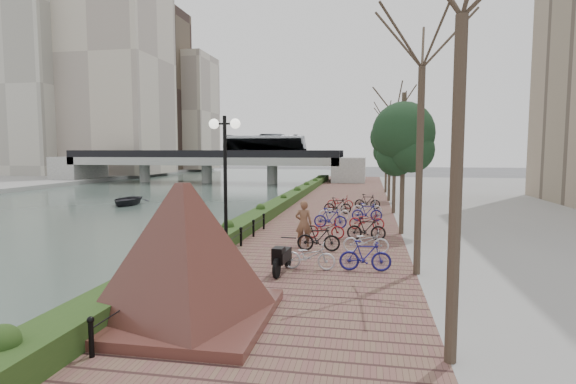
% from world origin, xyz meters
% --- Properties ---
extents(ground, '(220.00, 220.00, 0.00)m').
position_xyz_m(ground, '(0.00, 0.00, 0.00)').
color(ground, '#59595B').
rests_on(ground, ground).
extents(river_water, '(30.00, 130.00, 0.02)m').
position_xyz_m(river_water, '(-15.00, 25.00, 0.01)').
color(river_water, '#40504B').
rests_on(river_water, ground).
extents(promenade, '(8.00, 75.00, 0.50)m').
position_xyz_m(promenade, '(4.00, 17.50, 0.25)').
color(promenade, brown).
rests_on(promenade, ground).
extents(hedge, '(1.10, 56.00, 0.60)m').
position_xyz_m(hedge, '(0.60, 20.00, 0.80)').
color(hedge, '#223E16').
rests_on(hedge, promenade).
extents(chain_fence, '(0.10, 14.10, 0.70)m').
position_xyz_m(chain_fence, '(1.40, 2.00, 0.85)').
color(chain_fence, black).
rests_on(chain_fence, promenade).
extents(granite_monument, '(5.73, 5.73, 3.16)m').
position_xyz_m(granite_monument, '(2.38, -2.92, 2.10)').
color(granite_monument, '#4D2921').
rests_on(granite_monument, promenade).
extents(lamppost, '(1.02, 0.32, 4.96)m').
position_xyz_m(lamppost, '(1.97, 1.34, 4.07)').
color(lamppost, black).
rests_on(lamppost, promenade).
extents(motorcycle, '(0.65, 1.69, 1.04)m').
position_xyz_m(motorcycle, '(3.82, 1.42, 1.02)').
color(motorcycle, black).
rests_on(motorcycle, promenade).
extents(pedestrian, '(0.71, 0.50, 1.87)m').
position_xyz_m(pedestrian, '(3.90, 5.44, 1.43)').
color(pedestrian, brown).
rests_on(pedestrian, promenade).
extents(bicycle_parking, '(2.40, 17.32, 1.00)m').
position_xyz_m(bicycle_parking, '(5.49, 9.80, 0.97)').
color(bicycle_parking, silver).
rests_on(bicycle_parking, promenade).
extents(street_trees, '(3.20, 37.12, 6.80)m').
position_xyz_m(street_trees, '(8.00, 12.68, 3.69)').
color(street_trees, '#392B21').
rests_on(street_trees, promenade).
extents(bridge, '(36.00, 10.77, 6.50)m').
position_xyz_m(bridge, '(-13.35, 45.00, 3.37)').
color(bridge, gray).
rests_on(bridge, ground).
extents(boat, '(3.24, 4.18, 0.80)m').
position_xyz_m(boat, '(-12.62, 20.54, 0.42)').
color(boat, black).
rests_on(boat, river_water).
extents(far_buildings, '(35.00, 38.00, 38.00)m').
position_xyz_m(far_buildings, '(-41.66, 65.91, 16.12)').
color(far_buildings, '#BDB19D').
rests_on(far_buildings, far_bank).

